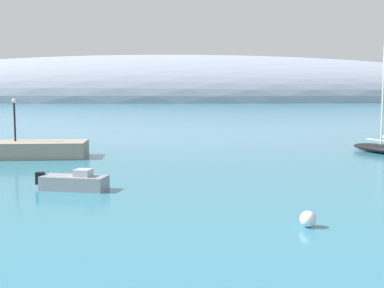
% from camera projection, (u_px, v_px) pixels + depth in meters
% --- Properties ---
extents(distant_ridge, '(366.71, 83.19, 43.31)m').
position_uv_depth(distant_ridge, '(178.00, 101.00, 245.59)').
color(distant_ridge, '#8E99AD').
rests_on(distant_ridge, ground).
extents(sailboat_black_mid_mooring, '(4.49, 6.89, 9.52)m').
position_uv_depth(sailboat_black_mid_mooring, '(381.00, 147.00, 46.05)').
color(sailboat_black_mid_mooring, black).
rests_on(sailboat_black_mid_mooring, water).
extents(motorboat_grey_foreground, '(4.23, 2.32, 1.18)m').
position_uv_depth(motorboat_grey_foreground, '(74.00, 182.00, 29.08)').
color(motorboat_grey_foreground, gray).
rests_on(motorboat_grey_foreground, water).
extents(mooring_buoy_white, '(0.68, 0.68, 0.68)m').
position_uv_depth(mooring_buoy_white, '(308.00, 219.00, 21.20)').
color(mooring_buoy_white, silver).
rests_on(mooring_buoy_white, water).
extents(harbor_lamp_post, '(0.36, 0.36, 3.54)m').
position_uv_depth(harbor_lamp_post, '(14.00, 114.00, 42.78)').
color(harbor_lamp_post, black).
rests_on(harbor_lamp_post, breakwater_rocks).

